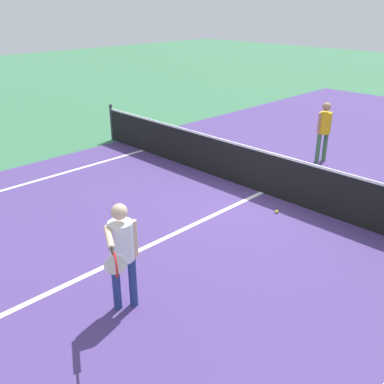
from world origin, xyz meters
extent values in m
plane|color=#38724C|center=(0.00, 0.00, 0.00)|extent=(60.00, 60.00, 0.00)
cube|color=#4C387A|center=(0.00, 0.00, 0.00)|extent=(10.62, 24.40, 0.00)
cube|color=white|center=(0.00, -3.20, 0.00)|extent=(0.10, 6.40, 0.01)
cylinder|color=#33383D|center=(-5.55, 0.00, 0.54)|extent=(0.09, 0.09, 1.07)
cube|color=black|center=(0.00, 0.00, 0.46)|extent=(11.09, 0.02, 0.91)
cube|color=white|center=(0.00, 0.00, 0.94)|extent=(11.09, 0.03, 0.05)
cylinder|color=navy|center=(1.07, -4.34, 0.38)|extent=(0.11, 0.11, 0.76)
cylinder|color=navy|center=(0.96, -4.54, 0.38)|extent=(0.11, 0.11, 0.76)
cylinder|color=white|center=(1.01, -4.44, 1.03)|extent=(0.32, 0.32, 0.54)
sphere|color=beige|center=(1.01, -4.44, 1.44)|extent=(0.21, 0.21, 0.21)
cylinder|color=beige|center=(1.09, -4.29, 1.04)|extent=(0.08, 0.08, 0.52)
cylinder|color=beige|center=(1.16, -4.71, 1.25)|extent=(0.49, 0.32, 0.08)
cylinder|color=black|center=(1.49, -4.89, 1.25)|extent=(0.21, 0.13, 0.03)
torus|color=red|center=(1.70, -5.00, 1.25)|extent=(0.26, 0.15, 0.28)
cylinder|color=silver|center=(1.70, -5.00, 1.25)|extent=(0.12, 0.22, 0.25)
cylinder|color=#3F7247|center=(-0.18, 2.59, 0.38)|extent=(0.11, 0.11, 0.76)
cylinder|color=#3F7247|center=(-0.11, 2.80, 0.38)|extent=(0.11, 0.11, 0.76)
cylinder|color=gold|center=(-0.15, 2.70, 1.03)|extent=(0.32, 0.32, 0.53)
sphere|color=#A87A5B|center=(-0.15, 2.70, 1.44)|extent=(0.21, 0.21, 0.21)
cylinder|color=#A87A5B|center=(-0.20, 2.54, 1.03)|extent=(0.08, 0.08, 0.52)
cylinder|color=#A87A5B|center=(-0.09, 2.85, 1.03)|extent=(0.08, 0.08, 0.52)
sphere|color=#CCE033|center=(0.81, -0.61, 0.03)|extent=(0.07, 0.07, 0.07)
camera|label=1|loc=(5.05, -7.19, 3.83)|focal=40.54mm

